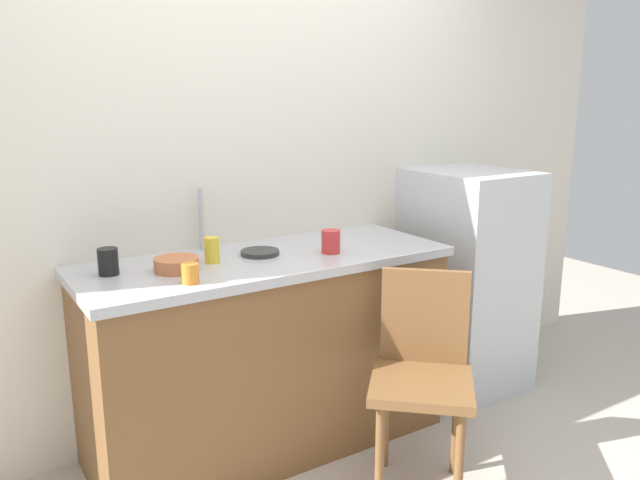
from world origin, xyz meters
TOP-DOWN VIEW (x-y plane):
  - back_wall at (0.00, 1.00)m, footprint 4.80×0.10m
  - cabinet_base at (-0.09, 0.65)m, footprint 1.59×0.60m
  - countertop at (-0.09, 0.65)m, footprint 1.63×0.64m
  - faucet at (-0.29, 0.90)m, footprint 0.02×0.02m
  - refrigerator at (1.14, 0.64)m, footprint 0.52×0.61m
  - chair at (0.29, 0.04)m, footprint 0.57×0.57m
  - terracotta_bowl at (-0.50, 0.63)m, footprint 0.18×0.18m
  - hotplate at (-0.11, 0.68)m, footprint 0.17×0.17m
  - cup_orange at (-0.52, 0.44)m, footprint 0.07×0.07m
  - cup_red at (0.18, 0.54)m, footprint 0.08×0.08m
  - cup_black at (-0.75, 0.72)m, footprint 0.08×0.08m
  - cup_yellow at (-0.33, 0.67)m, footprint 0.06×0.06m

SIDE VIEW (x-z plane):
  - cabinet_base at x=-0.09m, z-range 0.00..0.86m
  - chair at x=0.29m, z-range 0.05..0.94m
  - refrigerator at x=1.14m, z-range 0.00..1.20m
  - countertop at x=-0.09m, z-range 0.86..0.90m
  - hotplate at x=-0.11m, z-range 0.90..0.92m
  - terracotta_bowl at x=-0.50m, z-range 0.90..0.96m
  - cup_orange at x=-0.52m, z-range 0.90..0.98m
  - cup_red at x=0.18m, z-range 0.90..1.00m
  - cup_black at x=-0.75m, z-range 0.90..1.01m
  - cup_yellow at x=-0.33m, z-range 0.90..1.01m
  - faucet at x=-0.29m, z-range 0.90..1.18m
  - back_wall at x=0.00m, z-range 0.00..2.54m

